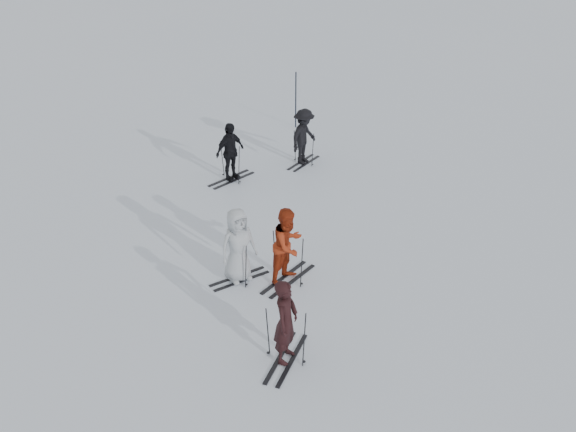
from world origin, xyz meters
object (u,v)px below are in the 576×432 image
object	(u,v)px
skier_red	(288,246)
piste_marker	(296,100)
skier_uphill_left	(230,153)
skier_near_dark	(286,323)
skier_uphill_far	(304,137)
skier_grey	(238,246)

from	to	relation	value
skier_red	piste_marker	world-z (taller)	piste_marker
piste_marker	skier_uphill_left	bearing A→B (deg)	-89.17
skier_near_dark	skier_uphill_far	world-z (taller)	skier_uphill_far
skier_uphill_left	skier_grey	bearing A→B (deg)	-130.28
skier_uphill_left	skier_red	bearing A→B (deg)	-118.85
skier_red	skier_uphill_left	size ratio (longest dim) A/B	1.02
skier_red	skier_uphill_left	xyz separation A→B (m)	(-4.15, 4.47, -0.02)
skier_uphill_left	skier_uphill_far	xyz separation A→B (m)	(1.62, 2.22, -0.00)
skier_grey	skier_uphill_left	size ratio (longest dim) A/B	1.00
skier_near_dark	piste_marker	xyz separation A→B (m)	(-5.43, 12.44, 0.15)
skier_red	skier_grey	world-z (taller)	skier_red
skier_near_dark	piste_marker	bearing A→B (deg)	18.67
skier_red	skier_uphill_far	world-z (taller)	skier_red
skier_uphill_far	piste_marker	bearing A→B (deg)	37.86
piste_marker	skier_near_dark	bearing A→B (deg)	-66.43
skier_red	skier_uphill_left	bearing A→B (deg)	54.67
skier_uphill_left	piste_marker	distance (m)	5.30
piste_marker	skier_uphill_far	bearing A→B (deg)	-61.07
skier_uphill_left	skier_uphill_far	bearing A→B (deg)	-17.81
skier_near_dark	piste_marker	size ratio (longest dim) A/B	0.87
skier_red	skier_uphill_left	distance (m)	6.10
skier_uphill_left	piste_marker	world-z (taller)	piste_marker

